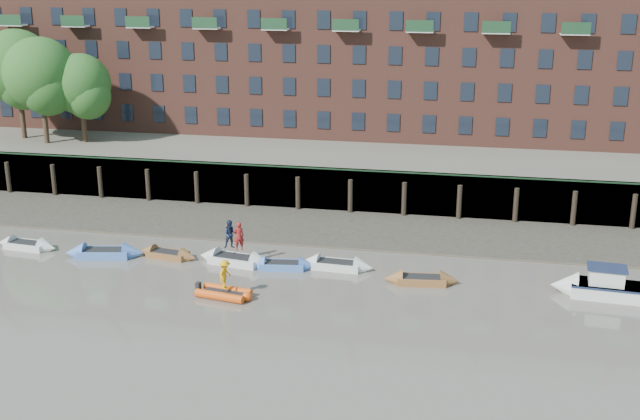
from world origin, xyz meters
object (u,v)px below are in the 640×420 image
(rowboat_1, at_px, (104,253))
(person_rib_crew, at_px, (225,275))
(rowboat_0, at_px, (27,245))
(person_rower_b, at_px, (231,234))
(rowboat_2, at_px, (168,254))
(rowboat_4, at_px, (282,265))
(rowboat_5, at_px, (337,265))
(motor_launch, at_px, (595,286))
(rowboat_3, at_px, (235,260))
(rib_tender, at_px, (226,293))
(rowboat_6, at_px, (421,280))
(person_rower_a, at_px, (239,236))

(rowboat_1, xyz_separation_m, person_rib_crew, (9.54, -4.68, 1.10))
(rowboat_0, relative_size, person_rower_b, 2.45)
(rowboat_2, relative_size, rowboat_4, 0.97)
(rowboat_5, height_order, motor_launch, motor_launch)
(person_rib_crew, bearing_deg, rowboat_1, 73.60)
(rowboat_0, distance_m, person_rower_b, 14.03)
(rowboat_5, relative_size, person_rower_b, 2.57)
(rowboat_3, xyz_separation_m, person_rower_b, (-0.29, 0.14, 1.61))
(rowboat_2, height_order, rib_tender, rowboat_2)
(rowboat_5, bearing_deg, rib_tender, -130.39)
(rowboat_1, height_order, rowboat_2, rowboat_1)
(rowboat_6, xyz_separation_m, rib_tender, (-10.60, -4.14, 0.01))
(person_rower_b, bearing_deg, rowboat_5, -21.24)
(rowboat_5, relative_size, person_rower_a, 2.58)
(rib_tender, relative_size, person_rib_crew, 1.94)
(rowboat_6, relative_size, person_rib_crew, 2.66)
(rowboat_0, bearing_deg, rowboat_5, 6.77)
(rib_tender, distance_m, person_rower_b, 5.67)
(rowboat_1, height_order, person_rower_a, person_rower_a)
(rowboat_6, xyz_separation_m, motor_launch, (9.69, 0.11, 0.35))
(motor_launch, bearing_deg, person_rib_crew, 16.49)
(rowboat_5, distance_m, motor_launch, 15.02)
(rowboat_6, height_order, rib_tender, rowboat_6)
(rowboat_5, bearing_deg, person_rower_b, -174.26)
(person_rower_a, bearing_deg, rowboat_4, 149.29)
(person_rower_b, distance_m, person_rib_crew, 5.45)
(rowboat_2, bearing_deg, motor_launch, 6.84)
(rowboat_2, xyz_separation_m, rowboat_4, (7.60, -0.46, 0.01))
(rowboat_0, bearing_deg, rowboat_2, 6.82)
(rowboat_3, xyz_separation_m, motor_launch, (21.32, -0.89, 0.33))
(rowboat_5, distance_m, rib_tender, 7.68)
(rowboat_3, xyz_separation_m, rowboat_6, (11.62, -1.00, -0.03))
(rowboat_1, distance_m, rowboat_5, 14.91)
(rowboat_1, relative_size, rowboat_6, 1.15)
(rowboat_5, xyz_separation_m, rowboat_6, (5.27, -1.40, -0.01))
(rowboat_0, height_order, rowboat_5, rowboat_5)
(rowboat_0, bearing_deg, rowboat_1, 1.01)
(rowboat_1, height_order, person_rower_b, person_rower_b)
(rowboat_4, distance_m, person_rower_a, 3.23)
(rowboat_4, xyz_separation_m, person_rower_b, (-3.37, 0.39, 1.65))
(rowboat_5, bearing_deg, rowboat_3, -172.87)
(rowboat_0, xyz_separation_m, rowboat_5, (20.58, 0.38, 0.01))
(rowboat_6, distance_m, person_rower_b, 12.08)
(person_rower_b, bearing_deg, rowboat_0, 157.07)
(rowboat_5, distance_m, person_rib_crew, 7.76)
(rowboat_5, bearing_deg, person_rib_crew, -130.48)
(rowboat_5, height_order, person_rower_b, person_rower_b)
(rib_tender, distance_m, motor_launch, 20.74)
(rowboat_2, bearing_deg, person_rib_crew, -34.69)
(rowboat_1, relative_size, person_rib_crew, 3.07)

